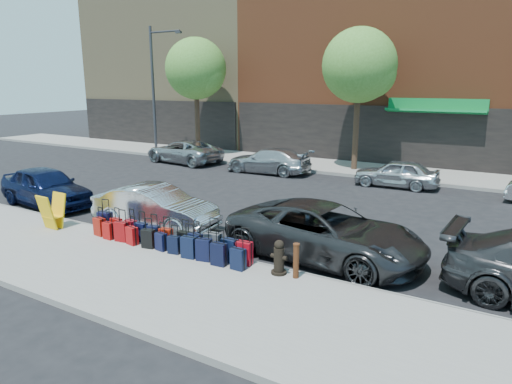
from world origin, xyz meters
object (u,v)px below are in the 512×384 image
Objects in this scene: tree_left at (198,70)px; streetlight at (155,83)px; display_rack at (52,212)px; car_far_1 at (268,161)px; car_near_2 at (325,232)px; suitcase_front_5 at (166,238)px; tree_center at (362,67)px; car_near_1 at (155,207)px; car_far_2 at (396,173)px; bollard at (296,260)px; car_far_0 at (184,151)px; car_near_0 at (46,187)px; fire_hydrant at (279,258)px.

tree_left is 0.91× the size of streetlight.
car_far_1 is at bearing 86.72° from display_rack.
suitcase_front_5 is at bearing 120.03° from car_near_2.
tree_center is 1.72× the size of car_near_1.
suitcase_front_5 is 12.18m from car_far_2.
tree_left is 8.56× the size of bollard.
suitcase_front_5 is at bearing -46.93° from streetlight.
car_near_2 is at bearing 91.01° from bollard.
streetlight is 21.99m from bollard.
tree_left is 1.48× the size of car_far_0.
car_near_0 is at bearing 172.68° from bollard.
car_far_0 is 5.90m from car_far_1.
car_near_1 is at bearing -47.88° from streetlight.
bollard is 11.72m from car_far_2.
tree_left reaches higher than car_near_2.
streetlight is 7.29× the size of display_rack.
car_near_2 reaches higher than car_near_1.
car_near_0 is at bearing -79.09° from tree_left.
car_near_0 reaches higher than suitcase_front_5.
tree_left is at bearing 116.55° from suitcase_front_5.
car_near_0 is 10.99m from car_far_1.
tree_left and tree_center have the same top height.
streetlight is 1.63× the size of car_far_0.
tree_center is 11.16m from car_far_0.
tree_center is at bearing 20.37° from car_near_2.
fire_hydrant is 0.77× the size of display_rack.
suitcase_front_5 is 4.03m from bollard.
fire_hydrant is (13.36, -14.33, -4.87)m from tree_left.
car_far_2 is (12.54, -0.18, -0.05)m from car_far_0.
fire_hydrant is at bearing 53.49° from car_far_0.
display_rack is 0.22× the size of car_far_0.
tree_center is 13.48m from streetlight.
car_far_1 is (-7.20, 9.81, -0.09)m from car_near_2.
car_near_1 is at bearing -29.45° from car_far_2.
suitcase_front_5 is (-0.71, -14.32, -4.99)m from tree_center.
car_far_1 is (-7.24, 11.65, 0.07)m from bollard.
car_far_2 is at bearing -32.22° from car_near_1.
suitcase_front_5 is 1.03× the size of bollard.
tree_center is 6.72m from car_far_1.
tree_center is 6.62× the size of display_rack.
car_near_0 is at bearing 149.21° from display_rack.
suitcase_front_5 is 0.21× the size of car_near_1.
display_rack is 0.20× the size of car_near_2.
car_far_1 is at bearing -22.26° from tree_left.
car_near_1 reaches higher than car_far_2.
tree_left is at bearing 27.08° from car_near_1.
car_far_2 is (3.44, 11.68, 0.21)m from suitcase_front_5.
car_far_0 is (-4.87, 12.37, -0.01)m from display_rack.
car_far_2 is at bearing 92.74° from fire_hydrant.
display_rack is 13.29m from car_far_0.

